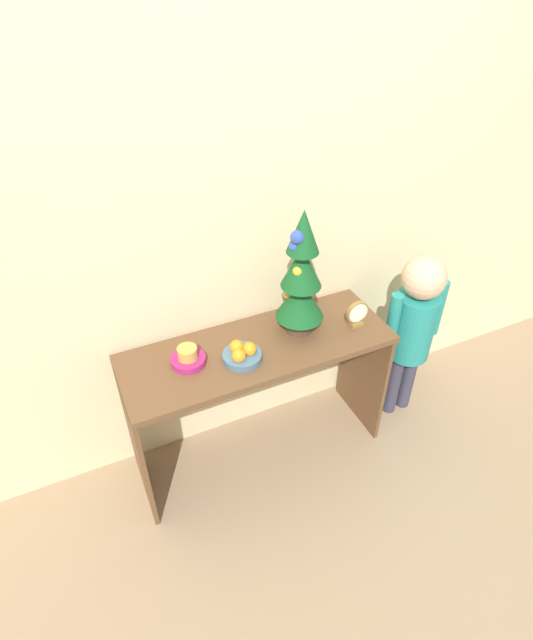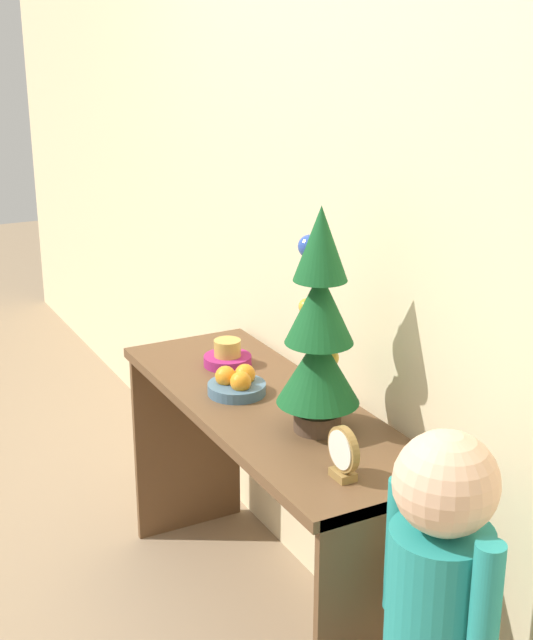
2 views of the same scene
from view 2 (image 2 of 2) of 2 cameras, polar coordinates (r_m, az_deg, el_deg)
ground_plane at (r=2.76m, az=-4.01°, el=-19.61°), size 12.00×12.00×0.00m
back_wall at (r=2.44m, az=5.45°, el=7.75°), size 7.00×0.05×2.50m
console_table at (r=2.54m, az=0.09°, el=-8.50°), size 1.20×0.42×0.70m
mini_tree at (r=2.21m, az=3.39°, el=-0.54°), size 0.21×0.21×0.59m
fruit_bowl at (r=2.52m, az=-1.91°, el=-4.10°), size 0.17×0.17×0.08m
singing_bowl at (r=2.73m, az=-2.51°, el=-2.32°), size 0.15×0.15×0.08m
desk_clock at (r=2.06m, az=4.92°, el=-8.51°), size 0.11×0.04×0.13m
child_figure at (r=1.90m, az=10.93°, el=-16.83°), size 0.33×0.21×0.97m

